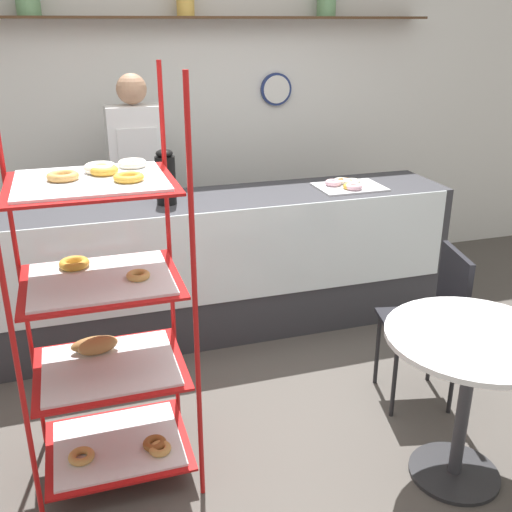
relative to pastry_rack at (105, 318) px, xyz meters
The scene contains 9 objects.
ground_plane 1.17m from the pastry_rack, ahead, with size 14.00×14.00×0.00m, color #4C4742.
back_wall 2.45m from the pastry_rack, 69.04° to the left, with size 10.00×0.30×2.70m.
display_counter 1.52m from the pastry_rack, 55.00° to the left, with size 3.09×0.61×0.94m.
pastry_rack is the anchor object (origin of this frame).
person_worker 1.77m from the pastry_rack, 77.77° to the left, with size 0.38×0.23×1.69m.
cafe_table 1.62m from the pastry_rack, 20.06° to the right, with size 0.77×0.77×0.75m.
cafe_chair 1.75m from the pastry_rack, ahead, with size 0.45×0.45×0.88m.
coffee_carafe 1.31m from the pastry_rack, 67.73° to the left, with size 0.12×0.12×0.34m.
donut_tray_counter 2.10m from the pastry_rack, 34.43° to the left, with size 0.45×0.33×0.05m.
Camera 1 is at (-0.93, -2.54, 2.01)m, focal length 42.00 mm.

